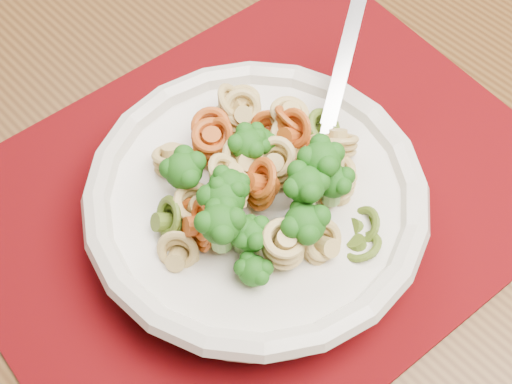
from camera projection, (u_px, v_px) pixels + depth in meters
name	position (u px, v px, depth m)	size (l,w,h in m)	color
dining_table	(171.00, 238.00, 0.62)	(1.78, 1.49, 0.73)	brown
placemat	(261.00, 195.00, 0.53)	(0.42, 0.33, 0.00)	#520603
pasta_bowl	(256.00, 201.00, 0.50)	(0.24, 0.24, 0.05)	silver
pasta_broccoli_heap	(256.00, 187.00, 0.48)	(0.20, 0.20, 0.06)	tan
fork	(319.00, 158.00, 0.50)	(0.19, 0.02, 0.01)	silver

